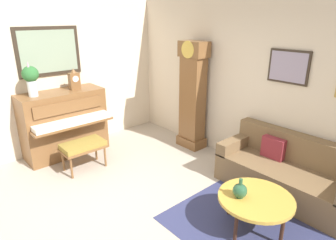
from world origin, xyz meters
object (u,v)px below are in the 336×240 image
object	(u,v)px
coffee_table	(256,199)
green_jug	(240,191)
couch	(287,173)
piano	(65,123)
mantel_clock	(74,80)
flower_vase	(31,77)
piano_bench	(83,146)
grandfather_clock	(192,99)

from	to	relation	value
coffee_table	green_jug	world-z (taller)	green_jug
couch	coffee_table	xyz separation A→B (m)	(0.13, -1.02, 0.10)
piano	mantel_clock	size ratio (longest dim) A/B	3.79
flower_vase	green_jug	distance (m)	3.66
piano	green_jug	xyz separation A→B (m)	(3.35, 0.67, -0.07)
flower_vase	couch	bearing A→B (deg)	34.35
piano_bench	piano	bearing A→B (deg)	177.46
grandfather_clock	flower_vase	xyz separation A→B (m)	(-1.31, -2.43, 0.53)
piano	piano_bench	distance (m)	0.79
grandfather_clock	couch	size ratio (longest dim) A/B	1.07
grandfather_clock	mantel_clock	bearing A→B (deg)	-127.54
flower_vase	piano	bearing A→B (deg)	90.17
coffee_table	green_jug	xyz separation A→B (m)	(-0.13, -0.14, 0.12)
couch	piano_bench	bearing A→B (deg)	-144.10
piano	coffee_table	distance (m)	3.58
piano	grandfather_clock	xyz separation A→B (m)	(1.31, 1.97, 0.37)
couch	mantel_clock	distance (m)	3.84
piano	grandfather_clock	distance (m)	2.40
piano_bench	mantel_clock	size ratio (longest dim) A/B	1.84
grandfather_clock	mantel_clock	xyz separation A→B (m)	(-1.31, -1.70, 0.39)
coffee_table	flower_vase	world-z (taller)	flower_vase
grandfather_clock	piano_bench	bearing A→B (deg)	-105.11
coffee_table	flower_vase	bearing A→B (deg)	-160.00
green_jug	coffee_table	bearing A→B (deg)	46.91
piano_bench	coffee_table	bearing A→B (deg)	17.33
flower_vase	grandfather_clock	bearing A→B (deg)	61.67
piano_bench	coffee_table	size ratio (longest dim) A/B	0.80
coffee_table	mantel_clock	distance (m)	3.64
piano	grandfather_clock	bearing A→B (deg)	56.42
coffee_table	flower_vase	size ratio (longest dim) A/B	1.52
piano	couch	xyz separation A→B (m)	(3.35, 1.83, -0.29)
couch	mantel_clock	bearing A→B (deg)	-154.97
couch	green_jug	bearing A→B (deg)	-90.07
mantel_clock	flower_vase	size ratio (longest dim) A/B	0.66
grandfather_clock	flower_vase	distance (m)	2.81
piano_bench	flower_vase	size ratio (longest dim) A/B	1.21
grandfather_clock	couch	xyz separation A→B (m)	(2.04, -0.14, -0.65)
grandfather_clock	couch	world-z (taller)	grandfather_clock
piano	flower_vase	size ratio (longest dim) A/B	2.48
piano_bench	green_jug	xyz separation A→B (m)	(2.58, 0.70, 0.12)
mantel_clock	green_jug	world-z (taller)	mantel_clock
mantel_clock	couch	bearing A→B (deg)	25.03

